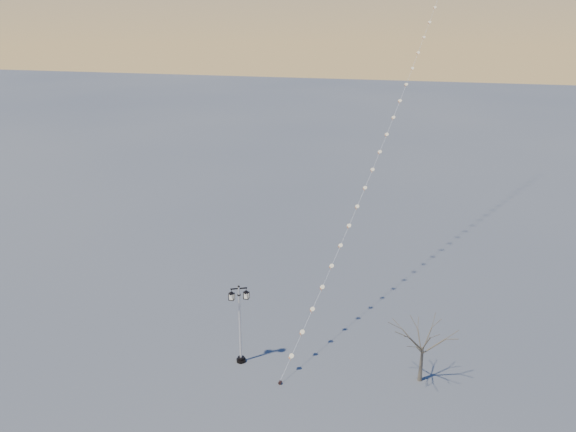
% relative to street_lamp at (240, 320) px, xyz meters
% --- Properties ---
extents(ground, '(300.00, 300.00, 0.00)m').
position_rel_street_lamp_xyz_m(ground, '(3.49, -0.31, -2.78)').
color(ground, '#505351').
rests_on(ground, ground).
extents(street_lamp, '(1.21, 0.78, 5.03)m').
position_rel_street_lamp_xyz_m(street_lamp, '(0.00, 0.00, 0.00)').
color(street_lamp, black).
rests_on(street_lamp, ground).
extents(bare_tree, '(2.36, 2.36, 3.92)m').
position_rel_street_lamp_xyz_m(bare_tree, '(10.35, 0.72, -0.06)').
color(bare_tree, brown).
rests_on(bare_tree, ground).
extents(kite_train, '(10.12, 39.28, 31.01)m').
position_rel_street_lamp_xyz_m(kite_train, '(7.56, 17.82, 12.61)').
color(kite_train, black).
rests_on(kite_train, ground).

